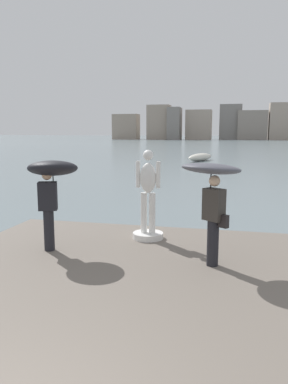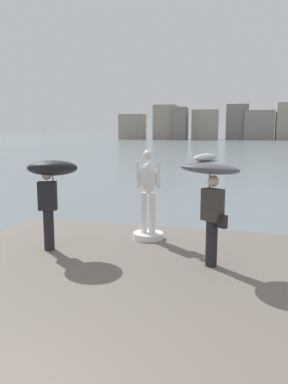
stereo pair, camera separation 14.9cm
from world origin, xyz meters
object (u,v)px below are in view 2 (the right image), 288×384
object	(u,v)px
onlooker_left	(51,178)
boat_far	(206,157)
statue_white_figure	(148,204)
onlooker_right	(211,184)

from	to	relation	value
onlooker_left	boat_far	world-z (taller)	onlooker_left
onlooker_left	boat_far	distance (m)	30.78
statue_white_figure	onlooker_right	distance (m)	2.25
onlooker_left	boat_far	bearing A→B (deg)	89.11
onlooker_left	onlooker_right	world-z (taller)	onlooker_right
statue_white_figure	onlooker_left	world-z (taller)	statue_white_figure
statue_white_figure	boat_far	size ratio (longest dim) A/B	0.48
onlooker_right	boat_far	bearing A→B (deg)	95.28
onlooker_right	boat_far	xyz separation A→B (m)	(-2.85, 30.88, -1.59)
statue_white_figure	onlooker_left	size ratio (longest dim) A/B	1.06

